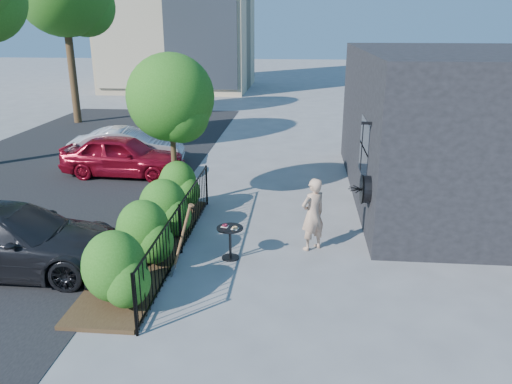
# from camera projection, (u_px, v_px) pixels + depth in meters

# --- Properties ---
(ground) EXTENTS (120.00, 120.00, 0.00)m
(ground) POSITION_uv_depth(u_px,v_px,m) (251.00, 255.00, 10.54)
(ground) COLOR gray
(ground) RESTS_ON ground
(shop_building) EXTENTS (6.22, 9.00, 4.00)m
(shop_building) POSITION_uv_depth(u_px,v_px,m) (467.00, 125.00, 13.66)
(shop_building) COLOR black
(shop_building) RESTS_ON ground
(fence) EXTENTS (0.05, 6.05, 1.10)m
(fence) POSITION_uv_depth(u_px,v_px,m) (180.00, 229.00, 10.49)
(fence) COLOR black
(fence) RESTS_ON ground
(planting_bed) EXTENTS (1.30, 6.00, 0.08)m
(planting_bed) POSITION_uv_depth(u_px,v_px,m) (150.00, 250.00, 10.72)
(planting_bed) COLOR #382616
(planting_bed) RESTS_ON ground
(shrubs) EXTENTS (1.10, 5.60, 1.24)m
(shrubs) POSITION_uv_depth(u_px,v_px,m) (153.00, 220.00, 10.59)
(shrubs) COLOR #225F15
(shrubs) RESTS_ON ground
(patio_tree) EXTENTS (2.20, 2.20, 3.94)m
(patio_tree) POSITION_uv_depth(u_px,v_px,m) (173.00, 103.00, 12.44)
(patio_tree) COLOR #3F2B19
(patio_tree) RESTS_ON ground
(street) EXTENTS (9.00, 30.00, 0.01)m
(street) POSITION_uv_depth(u_px,v_px,m) (14.00, 198.00, 13.97)
(street) COLOR black
(street) RESTS_ON ground
(cafe_table) EXTENTS (0.55, 0.55, 0.74)m
(cafe_table) POSITION_uv_depth(u_px,v_px,m) (230.00, 237.00, 10.26)
(cafe_table) COLOR black
(cafe_table) RESTS_ON ground
(woman) EXTENTS (0.70, 0.66, 1.60)m
(woman) POSITION_uv_depth(u_px,v_px,m) (313.00, 214.00, 10.60)
(woman) COLOR tan
(woman) RESTS_ON ground
(shovel) EXTENTS (0.52, 0.20, 1.52)m
(shovel) POSITION_uv_depth(u_px,v_px,m) (180.00, 244.00, 9.51)
(shovel) COLOR brown
(shovel) RESTS_ON ground
(car_red) EXTENTS (3.93, 1.76, 1.31)m
(car_red) POSITION_uv_depth(u_px,v_px,m) (123.00, 156.00, 15.85)
(car_red) COLOR maroon
(car_red) RESTS_ON ground
(car_silver) EXTENTS (3.92, 1.81, 1.25)m
(car_silver) POSITION_uv_depth(u_px,v_px,m) (128.00, 147.00, 17.13)
(car_silver) COLOR #B2B2B7
(car_silver) RESTS_ON ground
(car_darkgrey) EXTENTS (4.54, 1.93, 1.31)m
(car_darkgrey) POSITION_uv_depth(u_px,v_px,m) (11.00, 239.00, 9.75)
(car_darkgrey) COLOR black
(car_darkgrey) RESTS_ON ground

